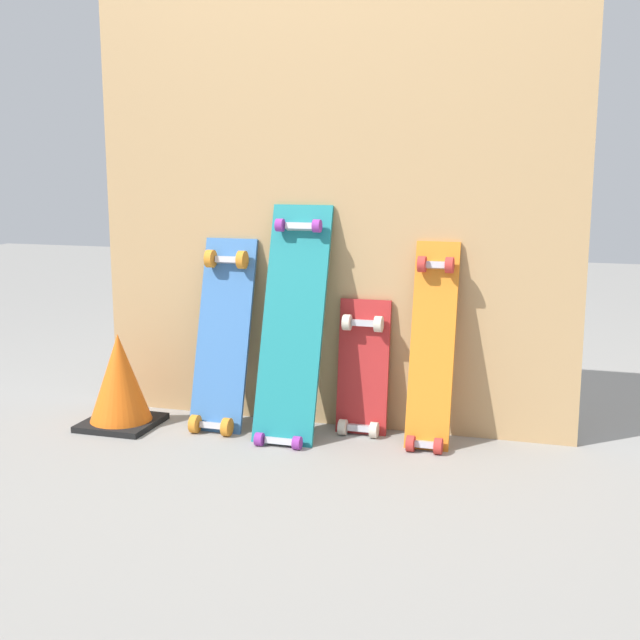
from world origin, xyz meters
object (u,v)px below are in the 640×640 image
skateboard_red (363,375)px  skateboard_orange (432,355)px  skateboard_teal (292,333)px  skateboard_blue (222,342)px  traffic_cone (120,381)px

skateboard_red → skateboard_orange: (0.27, -0.06, 0.11)m
skateboard_teal → skateboard_orange: bearing=5.5°
skateboard_blue → skateboard_orange: (0.82, 0.02, 0.00)m
skateboard_red → skateboard_orange: 0.30m
skateboard_blue → traffic_cone: skateboard_blue is taller
skateboard_blue → skateboard_red: size_ratio=1.38×
skateboard_blue → traffic_cone: 0.43m
skateboard_red → traffic_cone: size_ratio=1.56×
skateboard_red → skateboard_orange: size_ratio=0.71×
skateboard_red → skateboard_orange: skateboard_orange is taller
skateboard_orange → skateboard_blue: bearing=-178.7°
skateboard_teal → skateboard_orange: 0.53m
skateboard_teal → skateboard_orange: size_ratio=1.16×
skateboard_orange → traffic_cone: 1.23m
skateboard_red → traffic_cone: (-0.93, -0.21, -0.04)m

